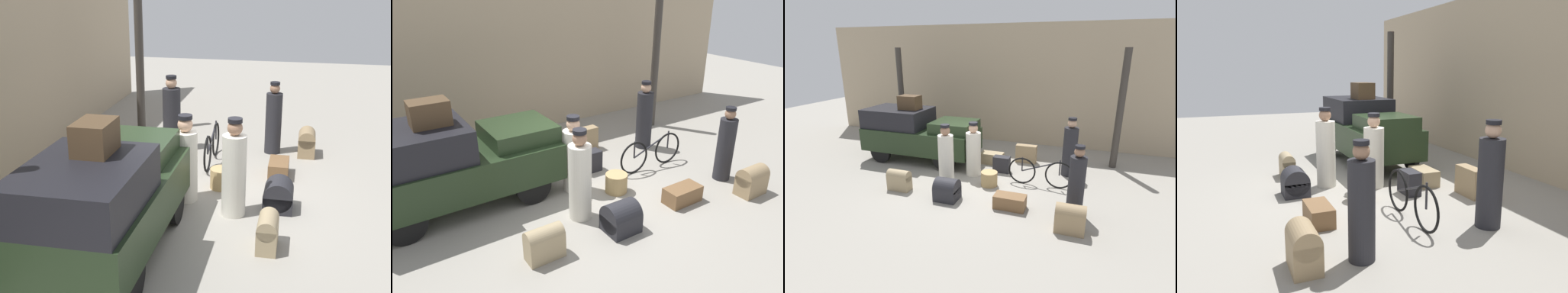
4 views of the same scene
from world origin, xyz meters
TOP-DOWN VIEW (x-y plane):
  - ground_plane at (0.00, 0.00)m, footprint 30.00×30.00m
  - canopy_pillar_right at (3.91, 2.38)m, footprint 0.21×0.21m
  - truck at (-2.28, 1.00)m, footprint 3.72×1.60m
  - bicycle at (1.93, 0.20)m, footprint 1.77×0.04m
  - wicker_basket at (0.62, -0.23)m, footprint 0.45×0.45m
  - porter_lifting_near_truck at (2.90, -1.03)m, footprint 0.36×0.36m
  - porter_standing_middle at (2.61, 1.25)m, footprint 0.41×0.41m
  - porter_carrying_trunk at (-0.06, 0.33)m, footprint 0.43×0.43m
  - conductor_in_dark_uniform at (-0.49, -0.61)m, footprint 0.41×0.41m
  - suitcase_small_leather at (-0.13, -1.35)m, footprint 0.57×0.51m
  - suitcase_tan_flat at (1.46, -1.26)m, footprint 0.74×0.39m
  - suitcase_black_upright at (1.21, 1.90)m, footprint 0.67×0.26m
  - trunk_large_brown at (0.67, 0.83)m, footprint 0.49×0.29m
  - trunk_umber_medium at (0.18, 1.43)m, footprint 0.72×0.41m
  - trunk_wicker_pale at (-1.56, -1.28)m, footprint 0.60×0.31m
  - trunk_barrel_dark at (2.86, -1.80)m, footprint 0.60×0.37m
  - trunk_on_truck_roof at (-2.52, 1.00)m, footprint 0.65×0.48m

SIDE VIEW (x-z plane):
  - ground_plane at x=0.00m, z-range 0.00..0.00m
  - suitcase_tan_flat at x=1.46m, z-range 0.00..0.32m
  - trunk_umber_medium at x=0.18m, z-range 0.00..0.36m
  - wicker_basket at x=0.62m, z-range 0.00..0.39m
  - trunk_large_brown at x=0.67m, z-range 0.00..0.49m
  - suitcase_small_leather at x=-0.13m, z-range -0.03..0.52m
  - trunk_wicker_pale at x=-1.56m, z-range 0.01..0.57m
  - suitcase_black_upright at x=1.21m, z-range 0.00..0.59m
  - trunk_barrel_dark at x=2.86m, z-range 0.01..0.61m
  - bicycle at x=1.93m, z-range -0.02..0.79m
  - porter_carrying_trunk at x=-0.06m, z-range -0.08..1.53m
  - porter_lifting_near_truck at x=2.90m, z-range -0.07..1.57m
  - conductor_in_dark_uniform at x=-0.49m, z-range -0.08..1.64m
  - porter_standing_middle at x=2.61m, z-range -0.08..1.66m
  - truck at x=-2.28m, z-range 0.09..1.80m
  - canopy_pillar_right at x=3.91m, z-range 0.00..3.64m
  - trunk_on_truck_roof at x=-2.52m, z-range 1.71..2.15m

